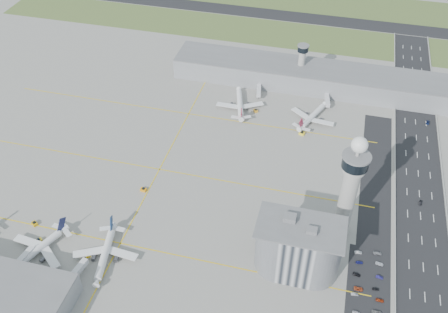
% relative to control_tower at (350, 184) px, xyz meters
% --- Properties ---
extents(ground, '(1000.00, 1000.00, 0.00)m').
position_rel_control_tower_xyz_m(ground, '(-72.00, -8.00, -35.04)').
color(ground, '#9A978F').
extents(grass_strip_0, '(480.00, 50.00, 0.08)m').
position_rel_control_tower_xyz_m(grass_strip_0, '(-92.00, 217.00, -35.00)').
color(grass_strip_0, '#4D612E').
rests_on(grass_strip_0, ground).
extents(runway, '(480.00, 22.00, 0.10)m').
position_rel_control_tower_xyz_m(runway, '(-92.00, 254.00, -34.98)').
color(runway, black).
rests_on(runway, ground).
extents(highway, '(28.00, 500.00, 0.10)m').
position_rel_control_tower_xyz_m(highway, '(43.00, -8.00, -34.99)').
color(highway, black).
rests_on(highway, ground).
extents(barrier_left, '(0.60, 500.00, 1.20)m').
position_rel_control_tower_xyz_m(barrier_left, '(29.00, -8.00, -34.44)').
color(barrier_left, '#9E9E99').
rests_on(barrier_left, ground).
extents(landside_road, '(18.00, 260.00, 0.08)m').
position_rel_control_tower_xyz_m(landside_road, '(18.00, -18.00, -35.00)').
color(landside_road, black).
rests_on(landside_road, ground).
extents(parking_lot, '(20.00, 44.00, 0.10)m').
position_rel_control_tower_xyz_m(parking_lot, '(16.00, -30.00, -34.99)').
color(parking_lot, black).
rests_on(parking_lot, ground).
extents(taxiway_line_h_0, '(260.00, 0.60, 0.01)m').
position_rel_control_tower_xyz_m(taxiway_line_h_0, '(-112.00, -38.00, -35.04)').
color(taxiway_line_h_0, yellow).
rests_on(taxiway_line_h_0, ground).
extents(taxiway_line_h_1, '(260.00, 0.60, 0.01)m').
position_rel_control_tower_xyz_m(taxiway_line_h_1, '(-112.00, 22.00, -35.04)').
color(taxiway_line_h_1, yellow).
rests_on(taxiway_line_h_1, ground).
extents(taxiway_line_h_2, '(260.00, 0.60, 0.01)m').
position_rel_control_tower_xyz_m(taxiway_line_h_2, '(-112.00, 82.00, -35.04)').
color(taxiway_line_h_2, yellow).
rests_on(taxiway_line_h_2, ground).
extents(taxiway_line_v, '(0.60, 260.00, 0.01)m').
position_rel_control_tower_xyz_m(taxiway_line_v, '(-112.00, 22.00, -35.04)').
color(taxiway_line_v, yellow).
rests_on(taxiway_line_v, ground).
extents(control_tower, '(14.00, 14.00, 64.50)m').
position_rel_control_tower_xyz_m(control_tower, '(0.00, 0.00, 0.00)').
color(control_tower, '#ADAAA5').
rests_on(control_tower, ground).
extents(secondary_tower, '(8.60, 8.60, 31.90)m').
position_rel_control_tower_xyz_m(secondary_tower, '(-42.00, 142.00, -16.24)').
color(secondary_tower, '#ADAAA5').
rests_on(secondary_tower, ground).
extents(admin_building, '(42.00, 24.00, 33.50)m').
position_rel_control_tower_xyz_m(admin_building, '(-20.01, -30.00, -19.74)').
color(admin_building, '#B2B2B7').
rests_on(admin_building, ground).
extents(terminal_pier, '(210.00, 32.00, 15.80)m').
position_rel_control_tower_xyz_m(terminal_pier, '(-32.00, 140.00, -27.14)').
color(terminal_pier, gray).
rests_on(terminal_pier, ground).
extents(airplane_near_b, '(46.69, 50.03, 11.25)m').
position_rel_control_tower_xyz_m(airplane_near_b, '(-150.63, -55.55, -29.42)').
color(airplane_near_b, white).
rests_on(airplane_near_b, ground).
extents(airplane_near_c, '(41.29, 46.03, 11.24)m').
position_rel_control_tower_xyz_m(airplane_near_c, '(-115.31, -49.14, -29.42)').
color(airplane_near_c, white).
rests_on(airplane_near_c, ground).
extents(airplane_far_a, '(43.67, 47.86, 11.25)m').
position_rel_control_tower_xyz_m(airplane_far_a, '(-78.79, 99.18, -29.42)').
color(airplane_far_a, white).
rests_on(airplane_far_a, ground).
extents(airplane_far_b, '(44.81, 48.06, 10.83)m').
position_rel_control_tower_xyz_m(airplane_far_b, '(-26.60, 97.05, -29.63)').
color(airplane_far_b, white).
rests_on(airplane_far_b, ground).
extents(jet_bridge_near_1, '(5.39, 14.31, 5.70)m').
position_rel_control_tower_xyz_m(jet_bridge_near_1, '(-155.00, -69.00, -32.19)').
color(jet_bridge_near_1, silver).
rests_on(jet_bridge_near_1, ground).
extents(jet_bridge_near_2, '(5.39, 14.31, 5.70)m').
position_rel_control_tower_xyz_m(jet_bridge_near_2, '(-125.00, -69.00, -32.19)').
color(jet_bridge_near_2, silver).
rests_on(jet_bridge_near_2, ground).
extents(jet_bridge_far_0, '(5.39, 14.31, 5.70)m').
position_rel_control_tower_xyz_m(jet_bridge_far_0, '(-70.00, 124.00, -32.19)').
color(jet_bridge_far_0, silver).
rests_on(jet_bridge_far_0, ground).
extents(jet_bridge_far_1, '(5.39, 14.31, 5.70)m').
position_rel_control_tower_xyz_m(jet_bridge_far_1, '(-20.00, 124.00, -32.19)').
color(jet_bridge_far_1, silver).
rests_on(jet_bridge_far_1, ground).
extents(tug_0, '(4.24, 3.86, 2.03)m').
position_rel_control_tower_xyz_m(tug_0, '(-162.89, -37.62, -34.02)').
color(tug_0, '#D9A10C').
rests_on(tug_0, ground).
extents(tug_1, '(4.17, 4.33, 2.08)m').
position_rel_control_tower_xyz_m(tug_1, '(-154.48, -47.85, -34.00)').
color(tug_1, yellow).
rests_on(tug_1, ground).
extents(tug_2, '(3.98, 3.78, 1.91)m').
position_rel_control_tower_xyz_m(tug_2, '(-125.36, -49.77, -34.09)').
color(tug_2, '#DBAE08').
rests_on(tug_2, ground).
extents(tug_3, '(3.79, 2.84, 2.04)m').
position_rel_control_tower_xyz_m(tug_3, '(-114.61, 2.15, -34.02)').
color(tug_3, orange).
rests_on(tug_3, ground).
extents(tug_4, '(3.81, 3.95, 1.90)m').
position_rel_control_tower_xyz_m(tug_4, '(-66.66, 96.40, -34.09)').
color(tug_4, gold).
rests_on(tug_4, ground).
extents(tug_5, '(4.19, 3.45, 2.10)m').
position_rel_control_tower_xyz_m(tug_5, '(-31.41, 78.58, -33.99)').
color(tug_5, yellow).
rests_on(tug_5, ground).
extents(car_lot_0, '(3.81, 1.92, 1.24)m').
position_rel_control_tower_xyz_m(car_lot_0, '(11.41, -49.19, -34.42)').
color(car_lot_0, silver).
rests_on(car_lot_0, ground).
extents(car_lot_1, '(3.74, 1.79, 1.18)m').
position_rel_control_tower_xyz_m(car_lot_1, '(10.14, -39.19, -34.45)').
color(car_lot_1, '#A0A1A9').
rests_on(car_lot_1, ground).
extents(car_lot_2, '(4.51, 2.18, 1.24)m').
position_rel_control_tower_xyz_m(car_lot_2, '(11.71, -35.67, -34.42)').
color(car_lot_2, '#B64A26').
rests_on(car_lot_2, ground).
extents(car_lot_3, '(3.99, 2.09, 1.10)m').
position_rel_control_tower_xyz_m(car_lot_3, '(10.41, -27.35, -34.49)').
color(car_lot_3, black).
rests_on(car_lot_3, ground).
extents(car_lot_4, '(3.74, 2.00, 1.21)m').
position_rel_control_tower_xyz_m(car_lot_4, '(11.31, -19.47, -34.44)').
color(car_lot_4, navy).
rests_on(car_lot_4, ground).
extents(car_lot_5, '(3.98, 1.87, 1.26)m').
position_rel_control_tower_xyz_m(car_lot_5, '(10.49, -13.10, -34.41)').
color(car_lot_5, '#BCBCC4').
rests_on(car_lot_5, ground).
extents(car_lot_6, '(4.77, 2.27, 1.31)m').
position_rel_control_tower_xyz_m(car_lot_6, '(20.68, -46.83, -34.38)').
color(car_lot_6, gray).
rests_on(car_lot_6, ground).
extents(car_lot_7, '(3.80, 1.57, 1.10)m').
position_rel_control_tower_xyz_m(car_lot_7, '(21.97, -39.59, -34.49)').
color(car_lot_7, '#992E11').
rests_on(car_lot_7, ground).
extents(car_lot_8, '(3.35, 1.68, 1.09)m').
position_rel_control_tower_xyz_m(car_lot_8, '(19.84, -33.62, -34.49)').
color(car_lot_8, black).
rests_on(car_lot_8, ground).
extents(car_lot_9, '(3.65, 1.59, 1.17)m').
position_rel_control_tower_xyz_m(car_lot_9, '(21.50, -26.14, -34.46)').
color(car_lot_9, navy).
rests_on(car_lot_9, ground).
extents(car_lot_10, '(4.21, 2.46, 1.10)m').
position_rel_control_tower_xyz_m(car_lot_10, '(21.28, -17.75, -34.49)').
color(car_lot_10, silver).
rests_on(car_lot_10, ground).
extents(car_lot_11, '(4.58, 2.27, 1.28)m').
position_rel_control_tower_xyz_m(car_lot_11, '(20.17, -11.14, -34.40)').
color(car_lot_11, gray).
rests_on(car_lot_11, ground).
extents(car_hw_1, '(1.83, 3.92, 1.25)m').
position_rel_control_tower_xyz_m(car_hw_1, '(43.20, 32.01, -34.42)').
color(car_hw_1, black).
rests_on(car_hw_1, ground).
extents(car_hw_2, '(2.72, 4.86, 1.28)m').
position_rel_control_tower_xyz_m(car_hw_2, '(51.04, 112.71, -34.40)').
color(car_hw_2, navy).
rests_on(car_hw_2, ground).
extents(car_hw_4, '(1.59, 3.42, 1.13)m').
position_rel_control_tower_xyz_m(car_hw_4, '(35.84, 170.98, -34.47)').
color(car_hw_4, slate).
rests_on(car_hw_4, ground).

